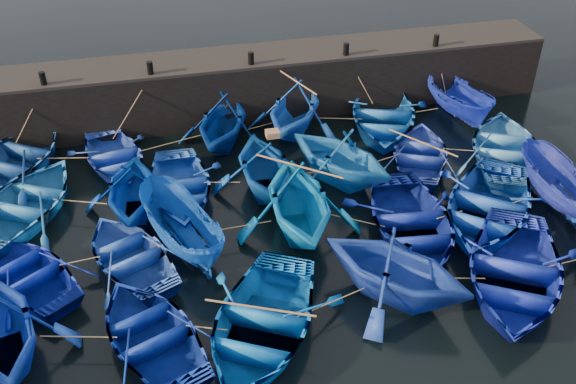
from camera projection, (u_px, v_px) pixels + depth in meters
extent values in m
plane|color=black|center=(312.00, 269.00, 19.75)|extent=(120.00, 120.00, 0.00)
cube|color=black|center=(248.00, 85.00, 27.35)|extent=(26.00, 2.50, 2.50)
cube|color=black|center=(247.00, 57.00, 26.59)|extent=(26.00, 2.50, 0.12)
cylinder|color=black|center=(43.00, 78.00, 24.18)|extent=(0.24, 0.24, 0.50)
cylinder|color=black|center=(150.00, 68.00, 24.94)|extent=(0.24, 0.24, 0.50)
cylinder|color=black|center=(251.00, 58.00, 25.70)|extent=(0.24, 0.24, 0.50)
cylinder|color=black|center=(346.00, 49.00, 26.46)|extent=(0.24, 0.24, 0.50)
cylinder|color=black|center=(436.00, 40.00, 27.22)|extent=(0.24, 0.24, 0.50)
imported|color=navy|center=(11.00, 161.00, 23.71)|extent=(6.49, 6.93, 1.17)
imported|color=blue|center=(114.00, 157.00, 24.17)|extent=(4.05, 4.97, 0.91)
imported|color=navy|center=(223.00, 120.00, 25.16)|extent=(4.99, 5.28, 2.19)
imported|color=blue|center=(295.00, 107.00, 25.93)|extent=(5.53, 5.72, 2.31)
imported|color=#0F4D9C|center=(383.00, 116.00, 26.53)|extent=(5.64, 6.62, 1.16)
imported|color=#1226AC|center=(459.00, 101.00, 27.14)|extent=(2.18, 4.40, 1.63)
imported|color=#1A5F9B|center=(26.00, 203.00, 21.63)|extent=(5.74, 6.34, 1.08)
imported|color=navy|center=(132.00, 188.00, 21.46)|extent=(3.80, 4.30, 2.11)
imported|color=blue|center=(178.00, 187.00, 22.48)|extent=(3.51, 4.84, 0.99)
imported|color=navy|center=(265.00, 165.00, 22.46)|extent=(3.79, 4.37, 2.26)
imported|color=blue|center=(340.00, 155.00, 22.98)|extent=(5.61, 5.76, 2.31)
imported|color=#233CA3|center=(421.00, 154.00, 24.35)|extent=(4.71, 5.33, 0.92)
imported|color=#3479D5|center=(506.00, 148.00, 24.46)|extent=(5.81, 6.56, 1.13)
imported|color=#04178C|center=(29.00, 273.00, 18.97)|extent=(4.88, 5.21, 0.88)
imported|color=#1D43A4|center=(131.00, 254.00, 19.61)|extent=(4.60, 5.23, 0.90)
imported|color=#0A439E|center=(180.00, 228.00, 20.03)|extent=(3.11, 4.67, 1.69)
imported|color=#0875D6|center=(298.00, 200.00, 20.57)|extent=(4.33, 4.96, 2.51)
imported|color=navy|center=(411.00, 222.00, 20.74)|extent=(4.46, 5.81, 1.12)
imported|color=#1040B1|center=(487.00, 206.00, 21.40)|extent=(6.74, 6.97, 1.18)
imported|color=navy|center=(558.00, 187.00, 21.91)|extent=(1.77, 4.29, 1.64)
imported|color=navy|center=(152.00, 333.00, 16.99)|extent=(4.74, 5.46, 0.95)
imported|color=#044FA4|center=(261.00, 324.00, 17.14)|extent=(6.06, 6.68, 1.14)
imported|color=navy|center=(396.00, 266.00, 18.07)|extent=(5.94, 5.95, 2.38)
imported|color=#112397|center=(513.00, 272.00, 18.74)|extent=(6.49, 7.07, 1.20)
cube|color=#976742|center=(273.00, 134.00, 21.80)|extent=(0.45, 0.39, 0.21)
cylinder|color=tan|center=(63.00, 158.00, 23.92)|extent=(1.90, 0.43, 0.04)
cylinder|color=tan|center=(170.00, 143.00, 24.80)|extent=(2.49, 0.72, 0.04)
cylinder|color=tan|center=(260.00, 126.00, 25.88)|extent=(1.20, 0.34, 0.04)
cylinder|color=tan|center=(339.00, 118.00, 26.41)|extent=(1.83, 0.57, 0.04)
cylinder|color=tan|center=(421.00, 111.00, 26.92)|extent=(1.65, 0.16, 0.04)
cylinder|color=tan|center=(80.00, 202.00, 21.69)|extent=(1.79, 0.73, 0.04)
cylinder|color=tan|center=(157.00, 193.00, 22.10)|extent=(0.29, 0.53, 0.04)
cylinder|color=tan|center=(222.00, 182.00, 22.62)|extent=(1.25, 0.32, 0.04)
cylinder|color=tan|center=(303.00, 174.00, 23.06)|extent=(0.98, 0.05, 0.04)
cylinder|color=tan|center=(381.00, 160.00, 23.82)|extent=(1.57, 0.46, 0.04)
cylinder|color=tan|center=(464.00, 150.00, 24.39)|extent=(1.45, 0.59, 0.04)
cylinder|color=tan|center=(80.00, 261.00, 19.23)|extent=(1.18, 0.15, 0.04)
cylinder|color=tan|center=(156.00, 244.00, 19.88)|extent=(0.24, 0.44, 0.04)
cylinder|color=tan|center=(241.00, 226.00, 20.59)|extent=(2.02, 0.12, 0.04)
cylinder|color=tan|center=(354.00, 220.00, 20.86)|extent=(1.71, 1.17, 0.04)
cylinder|color=tan|center=(450.00, 215.00, 21.09)|extent=(1.00, 0.23, 0.04)
cylinder|color=tan|center=(522.00, 200.00, 21.75)|extent=(0.90, 0.19, 0.04)
cylinder|color=tan|center=(78.00, 337.00, 16.79)|extent=(1.98, 0.55, 0.04)
cylinder|color=tan|center=(207.00, 328.00, 17.05)|extent=(1.06, 0.45, 0.04)
cylinder|color=tan|center=(330.00, 303.00, 17.80)|extent=(2.27, 0.70, 0.04)
cylinder|color=tan|center=(454.00, 278.00, 18.61)|extent=(1.75, 0.47, 0.04)
cylinder|color=tan|center=(568.00, 262.00, 19.19)|extent=(1.93, 0.20, 0.04)
cylinder|color=tan|center=(29.00, 116.00, 24.47)|extent=(1.51, 0.66, 2.09)
cylinder|color=tan|center=(132.00, 107.00, 25.04)|extent=(1.82, 1.05, 2.10)
cylinder|color=tan|center=(235.00, 92.00, 26.10)|extent=(1.54, 0.36, 2.09)
cylinder|color=tan|center=(270.00, 87.00, 26.50)|extent=(1.52, 0.05, 2.09)
cylinder|color=tan|center=(360.00, 80.00, 27.01)|extent=(1.16, 0.60, 2.09)
cylinder|color=tan|center=(441.00, 71.00, 27.77)|extent=(0.61, 0.47, 2.08)
cylinder|color=#99724C|center=(295.00, 80.00, 25.25)|extent=(1.08, 2.84, 0.06)
cylinder|color=#99724C|center=(423.00, 143.00, 24.07)|extent=(1.77, 2.49, 0.06)
cylinder|color=#99724C|center=(299.00, 166.00, 19.83)|extent=(2.34, 1.97, 0.06)
cylinder|color=#99724C|center=(260.00, 308.00, 16.79)|extent=(2.74, 1.32, 0.06)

